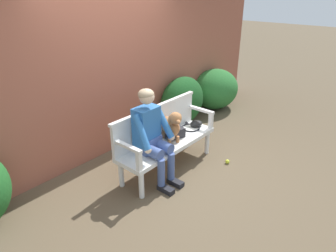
{
  "coord_description": "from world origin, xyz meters",
  "views": [
    {
      "loc": [
        -2.93,
        -2.49,
        2.48
      ],
      "look_at": [
        0.0,
        0.0,
        0.69
      ],
      "focal_mm": 32.27,
      "sensor_mm": 36.0,
      "label": 1
    }
  ],
  "objects_px": {
    "tennis_racket": "(190,127)",
    "tennis_ball": "(227,162)",
    "dog_on_bench": "(172,126)",
    "sports_bag": "(174,133)",
    "person_seated": "(151,133)",
    "garden_bench": "(168,145)",
    "baseball_glove": "(196,124)"
  },
  "relations": [
    {
      "from": "baseball_glove",
      "to": "garden_bench",
      "type": "bearing_deg",
      "value": -172.9
    },
    {
      "from": "baseball_glove",
      "to": "tennis_ball",
      "type": "xyz_separation_m",
      "value": [
        -0.01,
        -0.62,
        -0.45
      ]
    },
    {
      "from": "dog_on_bench",
      "to": "garden_bench",
      "type": "bearing_deg",
      "value": 150.66
    },
    {
      "from": "person_seated",
      "to": "dog_on_bench",
      "type": "height_order",
      "value": "person_seated"
    },
    {
      "from": "tennis_racket",
      "to": "baseball_glove",
      "type": "height_order",
      "value": "baseball_glove"
    },
    {
      "from": "person_seated",
      "to": "tennis_ball",
      "type": "bearing_deg",
      "value": -30.16
    },
    {
      "from": "garden_bench",
      "to": "tennis_racket",
      "type": "distance_m",
      "value": 0.6
    },
    {
      "from": "tennis_ball",
      "to": "garden_bench",
      "type": "bearing_deg",
      "value": 137.91
    },
    {
      "from": "baseball_glove",
      "to": "sports_bag",
      "type": "xyz_separation_m",
      "value": [
        -0.52,
        0.03,
        0.03
      ]
    },
    {
      "from": "tennis_racket",
      "to": "sports_bag",
      "type": "relative_size",
      "value": 1.99
    },
    {
      "from": "baseball_glove",
      "to": "sports_bag",
      "type": "relative_size",
      "value": 0.79
    },
    {
      "from": "person_seated",
      "to": "sports_bag",
      "type": "height_order",
      "value": "person_seated"
    },
    {
      "from": "tennis_racket",
      "to": "tennis_ball",
      "type": "relative_size",
      "value": 8.45
    },
    {
      "from": "tennis_racket",
      "to": "garden_bench",
      "type": "bearing_deg",
      "value": -175.82
    },
    {
      "from": "sports_bag",
      "to": "tennis_ball",
      "type": "xyz_separation_m",
      "value": [
        0.51,
        -0.65,
        -0.48
      ]
    },
    {
      "from": "dog_on_bench",
      "to": "person_seated",
      "type": "bearing_deg",
      "value": 177.75
    },
    {
      "from": "tennis_racket",
      "to": "sports_bag",
      "type": "bearing_deg",
      "value": -178.55
    },
    {
      "from": "tennis_racket",
      "to": "tennis_ball",
      "type": "height_order",
      "value": "tennis_racket"
    },
    {
      "from": "garden_bench",
      "to": "tennis_racket",
      "type": "xyz_separation_m",
      "value": [
        0.59,
        0.04,
        0.07
      ]
    },
    {
      "from": "garden_bench",
      "to": "person_seated",
      "type": "relative_size",
      "value": 1.26
    },
    {
      "from": "dog_on_bench",
      "to": "tennis_ball",
      "type": "bearing_deg",
      "value": -42.93
    },
    {
      "from": "tennis_racket",
      "to": "tennis_ball",
      "type": "xyz_separation_m",
      "value": [
        0.09,
        -0.66,
        -0.42
      ]
    },
    {
      "from": "tennis_racket",
      "to": "tennis_ball",
      "type": "distance_m",
      "value": 0.79
    },
    {
      "from": "dog_on_bench",
      "to": "tennis_ball",
      "type": "distance_m",
      "value": 1.08
    },
    {
      "from": "baseball_glove",
      "to": "person_seated",
      "type": "bearing_deg",
      "value": -172.34
    },
    {
      "from": "sports_bag",
      "to": "tennis_ball",
      "type": "relative_size",
      "value": 4.24
    },
    {
      "from": "person_seated",
      "to": "tennis_racket",
      "type": "xyz_separation_m",
      "value": [
        0.95,
        0.06,
        -0.26
      ]
    },
    {
      "from": "sports_bag",
      "to": "tennis_ball",
      "type": "bearing_deg",
      "value": -52.0
    },
    {
      "from": "dog_on_bench",
      "to": "sports_bag",
      "type": "height_order",
      "value": "dog_on_bench"
    },
    {
      "from": "dog_on_bench",
      "to": "tennis_racket",
      "type": "xyz_separation_m",
      "value": [
        0.54,
        0.07,
        -0.24
      ]
    },
    {
      "from": "person_seated",
      "to": "tennis_racket",
      "type": "bearing_deg",
      "value": 3.34
    },
    {
      "from": "person_seated",
      "to": "dog_on_bench",
      "type": "relative_size",
      "value": 2.66
    }
  ]
}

